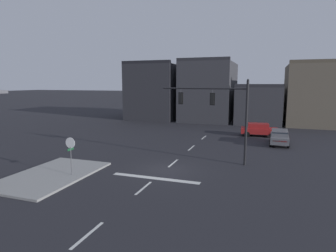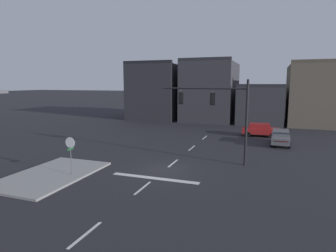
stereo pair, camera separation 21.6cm
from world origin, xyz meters
name	(u,v)px [view 1 (the left image)]	position (x,y,z in m)	size (l,w,h in m)	color
ground_plane	(165,170)	(0.00, 0.00, 0.00)	(400.00, 400.00, 0.00)	#232328
sidewalk_near_corner	(51,175)	(-7.18, -4.00, 0.07)	(5.00, 8.00, 0.15)	gray
stop_bar_paint	(155,178)	(0.00, -2.00, 0.00)	(6.40, 0.50, 0.01)	silver
lane_centreline	(173,163)	(0.00, 2.00, 0.00)	(0.16, 26.40, 0.01)	silver
signal_mast_near_side	(220,108)	(3.52, 3.65, 4.56)	(7.36, 0.86, 6.88)	black
stop_sign	(71,147)	(-5.69, -3.63, 2.14)	(0.76, 0.64, 2.83)	#56565B
car_lot_nearside	(279,137)	(8.51, 12.61, 0.86)	(1.97, 4.48, 1.61)	slate
car_lot_middle	(259,129)	(6.29, 17.08, 0.86)	(4.56, 2.17, 1.61)	#A81E1E
building_row	(226,94)	(0.16, 31.03, 4.66)	(35.57, 12.11, 10.53)	#2D2D33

